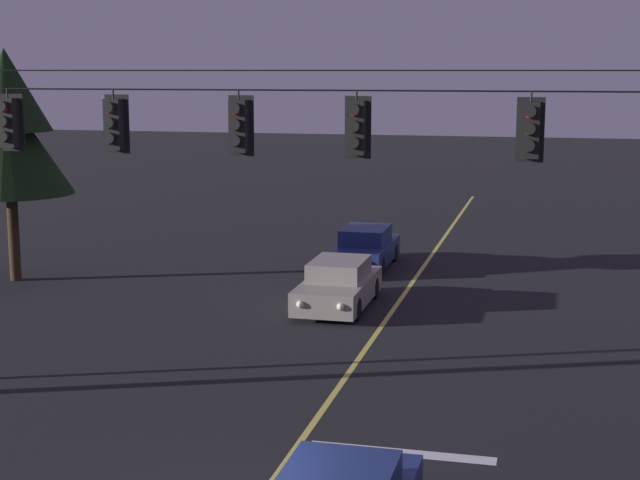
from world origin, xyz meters
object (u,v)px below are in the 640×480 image
(traffic_light_left_inner, at_px, (114,124))
(car_oncoming_trailing, at_px, (365,249))
(traffic_light_centre, at_px, (239,126))
(traffic_light_right_inner, at_px, (356,128))
(tree_verge_near, at_px, (8,129))
(traffic_light_leftmost, at_px, (8,123))
(car_oncoming_lead, at_px, (338,285))
(traffic_light_rightmost, at_px, (530,130))

(traffic_light_left_inner, relative_size, car_oncoming_trailing, 0.28)
(traffic_light_left_inner, bearing_deg, car_oncoming_trailing, 83.56)
(traffic_light_centre, height_order, traffic_light_right_inner, same)
(traffic_light_centre, distance_m, tree_verge_near, 15.77)
(car_oncoming_trailing, bearing_deg, traffic_light_left_inner, -96.44)
(traffic_light_leftmost, height_order, car_oncoming_trailing, traffic_light_leftmost)
(traffic_light_right_inner, distance_m, car_oncoming_lead, 11.33)
(traffic_light_leftmost, bearing_deg, traffic_light_right_inner, 0.00)
(traffic_light_rightmost, distance_m, car_oncoming_trailing, 17.58)
(traffic_light_leftmost, relative_size, tree_verge_near, 0.16)
(traffic_light_left_inner, bearing_deg, traffic_light_rightmost, 0.00)
(traffic_light_right_inner, xyz_separation_m, car_oncoming_trailing, (-2.91, 15.73, -5.13))
(traffic_light_centre, bearing_deg, traffic_light_left_inner, 180.00)
(traffic_light_leftmost, distance_m, car_oncoming_trailing, 17.03)
(traffic_light_rightmost, height_order, tree_verge_near, tree_verge_near)
(car_oncoming_lead, bearing_deg, traffic_light_leftmost, -114.18)
(traffic_light_rightmost, bearing_deg, traffic_light_leftmost, 180.00)
(car_oncoming_lead, bearing_deg, traffic_light_rightmost, -60.44)
(traffic_light_right_inner, distance_m, traffic_light_rightmost, 3.03)
(tree_verge_near, bearing_deg, car_oncoming_trailing, 24.52)
(car_oncoming_trailing, bearing_deg, tree_verge_near, -155.48)
(car_oncoming_lead, bearing_deg, car_oncoming_trailing, 93.77)
(traffic_light_right_inner, distance_m, tree_verge_near, 17.42)
(traffic_light_right_inner, bearing_deg, traffic_light_centre, 180.00)
(tree_verge_near, bearing_deg, traffic_light_centre, -43.62)
(traffic_light_leftmost, relative_size, traffic_light_rightmost, 1.00)
(car_oncoming_lead, bearing_deg, traffic_light_left_inner, -102.49)
(traffic_light_right_inner, height_order, car_oncoming_lead, traffic_light_right_inner)
(traffic_light_rightmost, xyz_separation_m, car_oncoming_trailing, (-5.94, 15.73, -5.13))
(traffic_light_rightmost, distance_m, tree_verge_near, 19.88)
(car_oncoming_lead, bearing_deg, traffic_light_centre, -88.13)
(car_oncoming_trailing, relative_size, tree_verge_near, 0.59)
(traffic_light_right_inner, distance_m, car_oncoming_trailing, 16.80)
(traffic_light_centre, xyz_separation_m, tree_verge_near, (-11.40, 10.86, -0.85))
(traffic_light_left_inner, height_order, traffic_light_right_inner, same)
(tree_verge_near, bearing_deg, traffic_light_leftmost, -58.38)
(traffic_light_left_inner, xyz_separation_m, car_oncoming_trailing, (1.78, 15.73, -5.13))
(traffic_light_centre, bearing_deg, traffic_light_right_inner, 0.00)
(traffic_light_leftmost, relative_size, car_oncoming_lead, 0.28)
(traffic_light_right_inner, bearing_deg, car_oncoming_trailing, 100.48)
(traffic_light_left_inner, distance_m, car_oncoming_lead, 11.26)
(traffic_light_leftmost, height_order, traffic_light_centre, same)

